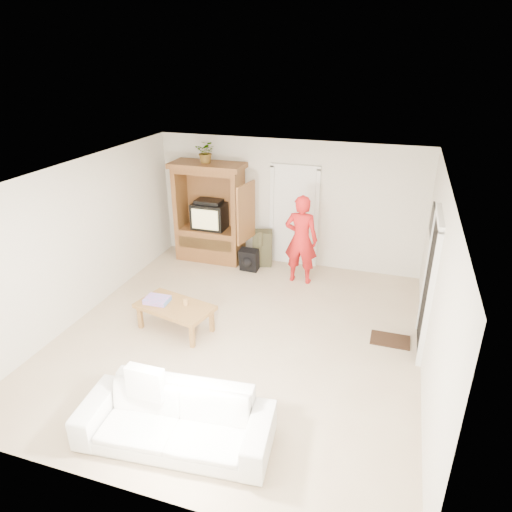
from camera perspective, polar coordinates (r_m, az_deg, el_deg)
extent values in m
plane|color=tan|center=(7.38, -2.13, -9.93)|extent=(6.00, 6.00, 0.00)
plane|color=white|center=(6.31, -2.49, 10.08)|extent=(6.00, 6.00, 0.00)
plane|color=silver|center=(9.43, 3.96, 6.57)|extent=(5.50, 0.00, 5.50)
plane|color=silver|center=(4.47, -16.05, -16.19)|extent=(5.50, 0.00, 5.50)
plane|color=silver|center=(8.04, -21.06, 1.84)|extent=(0.00, 6.00, 6.00)
plane|color=silver|center=(6.43, 21.49, -3.80)|extent=(0.00, 6.00, 6.00)
cube|color=brown|center=(9.92, -5.69, 1.58)|extent=(1.40, 0.60, 0.70)
cube|color=brown|center=(9.87, -9.41, 7.11)|extent=(0.10, 0.60, 1.20)
cube|color=brown|center=(9.37, -2.25, 6.50)|extent=(0.10, 0.60, 1.20)
cube|color=brown|center=(9.84, -5.30, 7.27)|extent=(1.40, 0.06, 1.20)
cube|color=brown|center=(9.43, -6.09, 10.60)|extent=(1.40, 0.60, 0.10)
cube|color=brown|center=(9.41, -6.12, 11.19)|extent=(1.52, 0.68, 0.10)
cube|color=brown|center=(8.84, -1.26, 5.43)|extent=(0.16, 0.67, 1.15)
cube|color=black|center=(9.73, -5.77, 5.05)|extent=(0.70, 0.52, 0.55)
cube|color=tan|center=(9.50, -6.41, 4.54)|extent=(0.58, 0.02, 0.42)
cube|color=black|center=(9.61, -5.92, 6.77)|extent=(0.55, 0.35, 0.08)
cube|color=olive|center=(9.65, -6.38, 1.51)|extent=(1.19, 0.03, 0.25)
cube|color=white|center=(9.45, 4.75, 4.80)|extent=(0.85, 0.05, 2.04)
cube|color=black|center=(7.08, 20.78, -3.61)|extent=(0.05, 0.90, 2.04)
cube|color=black|center=(8.07, 21.20, 4.17)|extent=(0.03, 0.60, 0.48)
cube|color=#382316|center=(7.56, 16.42, -10.03)|extent=(0.60, 0.40, 0.02)
imported|color=#4C7238|center=(9.34, -6.24, 12.81)|extent=(0.43, 0.38, 0.45)
imported|color=red|center=(8.71, 5.65, 2.06)|extent=(0.65, 0.43, 1.75)
imported|color=white|center=(5.56, -10.07, -19.48)|extent=(2.27, 1.07, 0.64)
cube|color=olive|center=(7.42, -10.12, -6.27)|extent=(1.33, 0.92, 0.07)
cube|color=olive|center=(7.70, -14.26, -7.44)|extent=(0.08, 0.08, 0.39)
cube|color=olive|center=(8.01, -11.75, -5.87)|extent=(0.08, 0.08, 0.39)
cube|color=olive|center=(7.08, -7.98, -9.90)|extent=(0.08, 0.08, 0.39)
cube|color=olive|center=(7.42, -5.55, -8.06)|extent=(0.08, 0.08, 0.39)
cube|color=#EA4EB5|center=(7.52, -12.26, -5.38)|extent=(0.39, 0.29, 0.08)
cylinder|color=tan|center=(7.35, -8.81, -5.73)|extent=(0.08, 0.08, 0.10)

